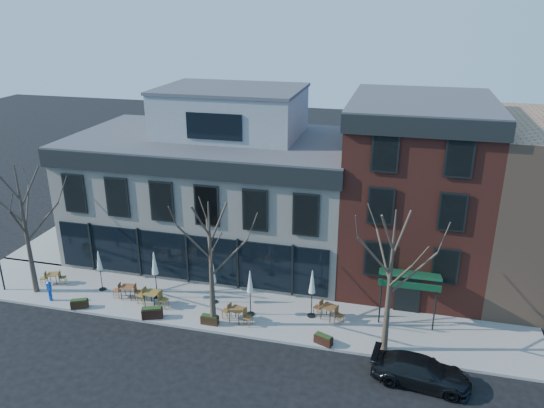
% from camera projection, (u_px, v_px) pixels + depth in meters
% --- Properties ---
extents(ground, '(120.00, 120.00, 0.00)m').
position_uv_depth(ground, '(190.00, 285.00, 32.76)').
color(ground, black).
rests_on(ground, ground).
extents(sidewalk_front, '(33.50, 4.70, 0.15)m').
position_uv_depth(sidewalk_front, '(228.00, 309.00, 30.04)').
color(sidewalk_front, gray).
rests_on(sidewalk_front, ground).
extents(sidewalk_side, '(4.50, 12.00, 0.15)m').
position_uv_depth(sidewalk_side, '(83.00, 228.00, 40.74)').
color(sidewalk_side, gray).
rests_on(sidewalk_side, ground).
extents(corner_building, '(18.39, 10.39, 11.10)m').
position_uv_depth(corner_building, '(216.00, 187.00, 35.66)').
color(corner_building, silver).
rests_on(corner_building, ground).
extents(red_brick_building, '(8.20, 11.78, 11.18)m').
position_uv_depth(red_brick_building, '(415.00, 190.00, 32.30)').
color(red_brick_building, maroon).
rests_on(red_brick_building, ground).
extents(tree_corner, '(3.93, 3.98, 7.92)m').
position_uv_depth(tree_corner, '(26.00, 228.00, 30.28)').
color(tree_corner, '#382B21').
rests_on(tree_corner, sidewalk_front).
extents(tree_mid, '(3.50, 3.55, 7.04)m').
position_uv_depth(tree_mid, '(211.00, 264.00, 27.19)').
color(tree_mid, '#382B21').
rests_on(tree_mid, sidewalk_front).
extents(tree_right, '(3.72, 3.77, 7.48)m').
position_uv_depth(tree_right, '(390.00, 281.00, 25.05)').
color(tree_right, '#382B21').
rests_on(tree_right, sidewalk_front).
extents(parked_sedan, '(4.63, 2.28, 1.29)m').
position_uv_depth(parked_sedan, '(421.00, 372.00, 24.06)').
color(parked_sedan, black).
rests_on(parked_sedan, ground).
extents(call_box, '(0.25, 0.25, 1.27)m').
position_uv_depth(call_box, '(50.00, 290.00, 30.52)').
color(call_box, '#0D3FB5').
rests_on(call_box, sidewalk_front).
extents(cafe_set_0, '(1.59, 0.90, 0.82)m').
position_uv_depth(cafe_set_0, '(53.00, 277.00, 32.46)').
color(cafe_set_0, brown).
rests_on(cafe_set_0, sidewalk_front).
extents(cafe_set_1, '(1.79, 0.78, 0.93)m').
position_uv_depth(cafe_set_1, '(128.00, 291.00, 30.86)').
color(cafe_set_1, brown).
rests_on(cafe_set_1, sidewalk_front).
extents(cafe_set_2, '(2.00, 0.88, 1.04)m').
position_uv_depth(cafe_set_2, '(152.00, 297.00, 30.08)').
color(cafe_set_2, brown).
rests_on(cafe_set_2, sidewalk_front).
extents(cafe_set_4, '(1.88, 0.93, 0.96)m').
position_uv_depth(cafe_set_4, '(237.00, 314.00, 28.55)').
color(cafe_set_4, brown).
rests_on(cafe_set_4, sidewalk_front).
extents(cafe_set_5, '(1.84, 1.16, 0.96)m').
position_uv_depth(cafe_set_5, '(328.00, 311.00, 28.80)').
color(cafe_set_5, brown).
rests_on(cafe_set_5, sidewalk_front).
extents(umbrella_0, '(0.41, 0.41, 2.58)m').
position_uv_depth(umbrella_0, '(99.00, 263.00, 31.27)').
color(umbrella_0, black).
rests_on(umbrella_0, sidewalk_front).
extents(umbrella_1, '(0.47, 0.47, 2.93)m').
position_uv_depth(umbrella_1, '(155.00, 266.00, 30.37)').
color(umbrella_1, black).
rests_on(umbrella_1, sidewalk_front).
extents(umbrella_2, '(0.40, 0.40, 2.48)m').
position_uv_depth(umbrella_2, '(213.00, 275.00, 29.97)').
color(umbrella_2, black).
rests_on(umbrella_2, sidewalk_front).
extents(umbrella_3, '(0.43, 0.43, 2.71)m').
position_uv_depth(umbrella_3, '(250.00, 284.00, 28.71)').
color(umbrella_3, black).
rests_on(umbrella_3, sidewalk_front).
extents(umbrella_4, '(0.45, 0.45, 2.83)m').
position_uv_depth(umbrella_4, '(312.00, 284.00, 28.51)').
color(umbrella_4, black).
rests_on(umbrella_4, sidewalk_front).
extents(planter_0, '(1.02, 0.74, 0.53)m').
position_uv_depth(planter_0, '(79.00, 304.00, 29.93)').
color(planter_0, black).
rests_on(planter_0, sidewalk_front).
extents(planter_1, '(1.21, 0.83, 0.63)m').
position_uv_depth(planter_1, '(152.00, 313.00, 28.97)').
color(planter_1, black).
rests_on(planter_1, sidewalk_front).
extents(planter_2, '(0.95, 0.38, 0.53)m').
position_uv_depth(planter_2, '(210.00, 320.00, 28.43)').
color(planter_2, black).
rests_on(planter_2, sidewalk_front).
extents(planter_3, '(1.02, 0.70, 0.53)m').
position_uv_depth(planter_3, '(323.00, 339.00, 26.75)').
color(planter_3, black).
rests_on(planter_3, sidewalk_front).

